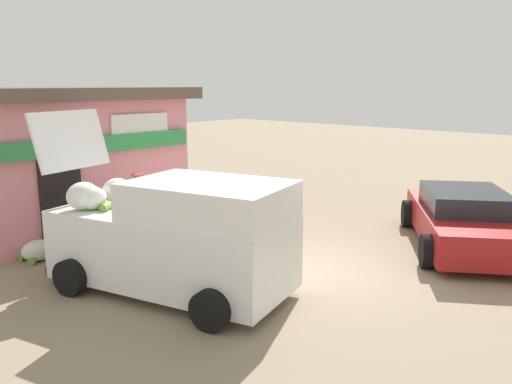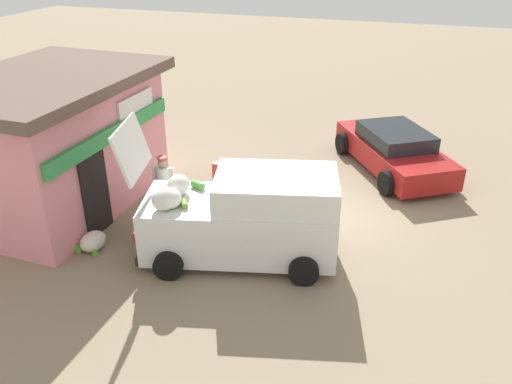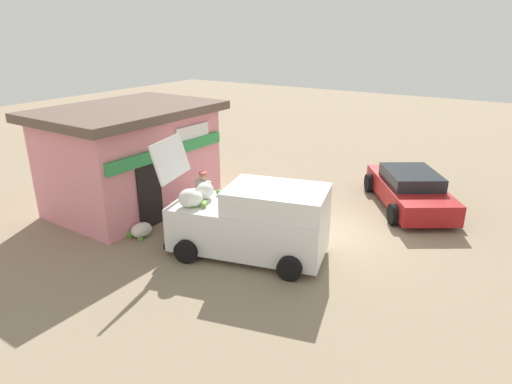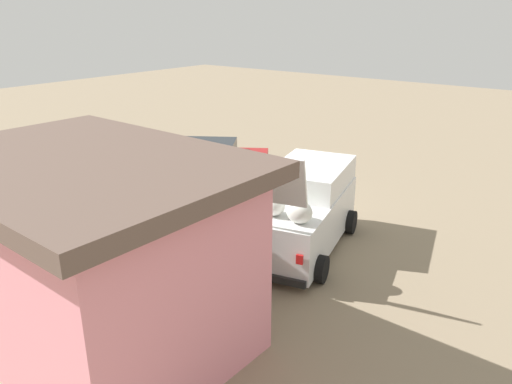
{
  "view_description": "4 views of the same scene",
  "coord_description": "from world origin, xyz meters",
  "px_view_note": "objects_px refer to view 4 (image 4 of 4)",
  "views": [
    {
      "loc": [
        -7.5,
        -5.48,
        3.43
      ],
      "look_at": [
        0.48,
        1.65,
        1.2
      ],
      "focal_mm": 36.67,
      "sensor_mm": 36.0,
      "label": 1
    },
    {
      "loc": [
        -11.27,
        -2.2,
        6.43
      ],
      "look_at": [
        -0.68,
        1.25,
        0.76
      ],
      "focal_mm": 36.92,
      "sensor_mm": 36.0,
      "label": 2
    },
    {
      "loc": [
        -11.05,
        -4.69,
        5.66
      ],
      "look_at": [
        -0.54,
        1.94,
        1.05
      ],
      "focal_mm": 31.11,
      "sensor_mm": 36.0,
      "label": 3
    },
    {
      "loc": [
        -8.06,
        10.44,
        5.47
      ],
      "look_at": [
        -0.85,
        1.04,
        1.12
      ],
      "focal_mm": 34.73,
      "sensor_mm": 36.0,
      "label": 4
    }
  ],
  "objects_px": {
    "storefront_bar": "(92,251)",
    "paint_bucket": "(137,229)",
    "vendor_standing": "(205,234)",
    "parked_sedan": "(205,160)",
    "customer_bending": "(252,244)",
    "delivery_van": "(302,210)",
    "unloaded_banana_pile": "(244,311)"
  },
  "relations": [
    {
      "from": "delivery_van",
      "to": "customer_bending",
      "type": "height_order",
      "value": "delivery_van"
    },
    {
      "from": "parked_sedan",
      "to": "customer_bending",
      "type": "xyz_separation_m",
      "value": [
        -5.67,
        4.63,
        0.24
      ]
    },
    {
      "from": "customer_bending",
      "to": "storefront_bar",
      "type": "bearing_deg",
      "value": 74.91
    },
    {
      "from": "storefront_bar",
      "to": "delivery_van",
      "type": "height_order",
      "value": "storefront_bar"
    },
    {
      "from": "storefront_bar",
      "to": "delivery_van",
      "type": "bearing_deg",
      "value": -99.14
    },
    {
      "from": "delivery_van",
      "to": "customer_bending",
      "type": "relative_size",
      "value": 3.43
    },
    {
      "from": "paint_bucket",
      "to": "vendor_standing",
      "type": "bearing_deg",
      "value": 174.34
    },
    {
      "from": "parked_sedan",
      "to": "unloaded_banana_pile",
      "type": "distance_m",
      "value": 8.77
    },
    {
      "from": "storefront_bar",
      "to": "vendor_standing",
      "type": "distance_m",
      "value": 2.96
    },
    {
      "from": "storefront_bar",
      "to": "delivery_van",
      "type": "relative_size",
      "value": 1.23
    },
    {
      "from": "vendor_standing",
      "to": "paint_bucket",
      "type": "distance_m",
      "value": 2.77
    },
    {
      "from": "storefront_bar",
      "to": "parked_sedan",
      "type": "xyz_separation_m",
      "value": [
        4.81,
        -7.85,
        -1.11
      ]
    },
    {
      "from": "storefront_bar",
      "to": "vendor_standing",
      "type": "bearing_deg",
      "value": -87.31
    },
    {
      "from": "vendor_standing",
      "to": "parked_sedan",
      "type": "bearing_deg",
      "value": -46.91
    },
    {
      "from": "customer_bending",
      "to": "paint_bucket",
      "type": "xyz_separation_m",
      "value": [
        3.66,
        0.09,
        -0.64
      ]
    },
    {
      "from": "unloaded_banana_pile",
      "to": "storefront_bar",
      "type": "bearing_deg",
      "value": 49.4
    },
    {
      "from": "storefront_bar",
      "to": "unloaded_banana_pile",
      "type": "bearing_deg",
      "value": -130.6
    },
    {
      "from": "storefront_bar",
      "to": "paint_bucket",
      "type": "relative_size",
      "value": 14.28
    },
    {
      "from": "delivery_van",
      "to": "customer_bending",
      "type": "xyz_separation_m",
      "value": [
        -0.03,
        2.02,
        -0.13
      ]
    },
    {
      "from": "parked_sedan",
      "to": "paint_bucket",
      "type": "bearing_deg",
      "value": 113.01
    },
    {
      "from": "storefront_bar",
      "to": "customer_bending",
      "type": "xyz_separation_m",
      "value": [
        -0.87,
        -3.21,
        -0.87
      ]
    },
    {
      "from": "vendor_standing",
      "to": "customer_bending",
      "type": "relative_size",
      "value": 1.21
    },
    {
      "from": "storefront_bar",
      "to": "paint_bucket",
      "type": "height_order",
      "value": "storefront_bar"
    },
    {
      "from": "paint_bucket",
      "to": "storefront_bar",
      "type": "bearing_deg",
      "value": 131.91
    },
    {
      "from": "delivery_van",
      "to": "parked_sedan",
      "type": "relative_size",
      "value": 1.0
    },
    {
      "from": "delivery_van",
      "to": "parked_sedan",
      "type": "xyz_separation_m",
      "value": [
        5.65,
        -2.62,
        -0.37
      ]
    },
    {
      "from": "customer_bending",
      "to": "paint_bucket",
      "type": "bearing_deg",
      "value": 1.48
    },
    {
      "from": "customer_bending",
      "to": "unloaded_banana_pile",
      "type": "bearing_deg",
      "value": 122.0
    },
    {
      "from": "unloaded_banana_pile",
      "to": "paint_bucket",
      "type": "bearing_deg",
      "value": -14.81
    },
    {
      "from": "vendor_standing",
      "to": "customer_bending",
      "type": "bearing_deg",
      "value": -160.28
    },
    {
      "from": "paint_bucket",
      "to": "parked_sedan",
      "type": "bearing_deg",
      "value": -66.99
    },
    {
      "from": "unloaded_banana_pile",
      "to": "paint_bucket",
      "type": "relative_size",
      "value": 1.87
    }
  ]
}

